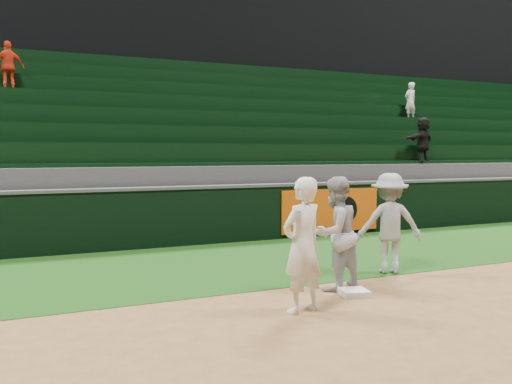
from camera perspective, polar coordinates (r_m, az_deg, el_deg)
ground at (r=7.81m, az=8.90°, el=-10.59°), size 70.00×70.00×0.00m
foul_grass at (r=10.36m, az=-0.54°, el=-6.88°), size 36.00×4.20×0.01m
upper_deck at (r=24.41m, az=-15.35°, el=13.39°), size 40.00×12.00×12.00m
first_base at (r=8.04m, az=9.78°, el=-9.87°), size 0.44×0.44×0.08m
first_baseman at (r=6.99m, az=4.66°, el=-5.31°), size 0.70×0.56×1.66m
baserunner at (r=8.19m, az=7.94°, el=-4.13°), size 0.91×0.79×1.62m
base_coach at (r=9.46m, az=13.20°, el=-3.05°), size 1.20×0.97×1.62m
field_wall at (r=12.29m, az=-4.74°, el=-2.21°), size 36.00×0.45×1.25m
stadium_seating at (r=15.80m, az=-9.68°, el=3.00°), size 36.00×5.95×5.03m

